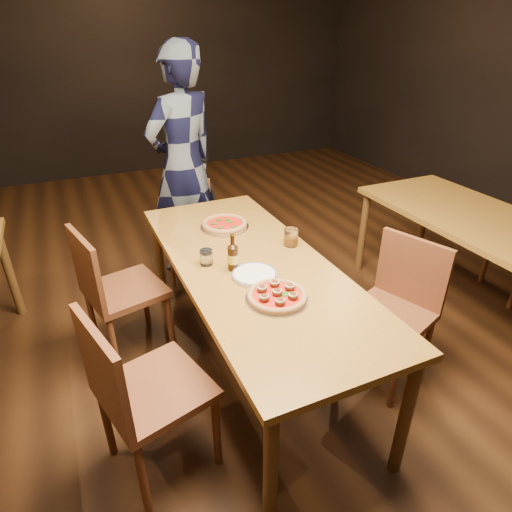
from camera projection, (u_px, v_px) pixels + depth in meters
name	position (u px, v px, depth m)	size (l,w,h in m)	color
ground	(253.00, 365.00, 2.73)	(9.00, 9.00, 0.00)	black
room_shell	(251.00, 41.00, 1.85)	(9.00, 9.00, 9.00)	black
table_main	(252.00, 274.00, 2.41)	(0.80, 2.00, 0.75)	brown
table_right	(496.00, 235.00, 2.87)	(0.80, 2.00, 0.75)	brown
chair_main_nw	(155.00, 388.00, 1.92)	(0.44, 0.44, 0.95)	brown
chair_main_sw	(125.00, 289.00, 2.67)	(0.44, 0.44, 0.93)	brown
chair_main_e	(389.00, 314.00, 2.45)	(0.42, 0.42, 0.91)	brown
chair_end	(190.00, 231.00, 3.54)	(0.39, 0.39, 0.83)	brown
pizza_meatball	(277.00, 295.00, 2.05)	(0.31, 0.31, 0.06)	#B7B7BF
pizza_margherita	(225.00, 224.00, 2.79)	(0.32, 0.32, 0.04)	#B7B7BF
plate_stack	(255.00, 275.00, 2.24)	(0.23, 0.23, 0.02)	white
beer_bottle	(233.00, 257.00, 2.28)	(0.06, 0.06, 0.20)	black
water_glass	(206.00, 257.00, 2.34)	(0.07, 0.07, 0.09)	white
amber_glass	(291.00, 237.00, 2.55)	(0.08, 0.08, 0.11)	#955610
diner	(183.00, 165.00, 3.44)	(0.67, 0.44, 1.84)	black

